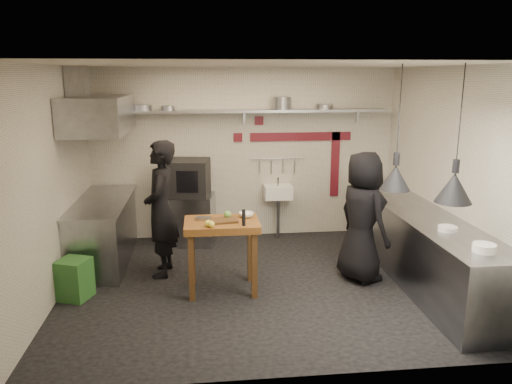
{
  "coord_description": "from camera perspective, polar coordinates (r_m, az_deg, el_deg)",
  "views": [
    {
      "loc": [
        -0.7,
        -6.07,
        2.68
      ],
      "look_at": [
        0.0,
        0.3,
        1.17
      ],
      "focal_mm": 35.0,
      "sensor_mm": 36.0,
      "label": 1
    }
  ],
  "objects": [
    {
      "name": "red_band_vert",
      "position": [
        8.59,
        9.02,
        3.15
      ],
      "size": [
        0.14,
        0.02,
        1.1
      ],
      "primitive_type": "cube",
      "color": "maroon",
      "rests_on": "wall_back"
    },
    {
      "name": "red_tile_a",
      "position": [
        8.24,
        0.36,
        8.15
      ],
      "size": [
        0.14,
        0.02,
        0.14
      ],
      "primitive_type": "cube",
      "color": "maroon",
      "rests_on": "wall_back"
    },
    {
      "name": "oven_door",
      "position": [
        7.74,
        -7.56,
        1.26
      ],
      "size": [
        0.47,
        0.1,
        0.46
      ],
      "primitive_type": "cube",
      "rotation": [
        0.0,
        0.0,
        -0.15
      ],
      "color": "maroon",
      "rests_on": "combi_oven"
    },
    {
      "name": "cutting_board",
      "position": [
        6.17,
        -3.87,
        -3.27
      ],
      "size": [
        0.4,
        0.31,
        0.02
      ],
      "primitive_type": "cube",
      "rotation": [
        0.0,
        0.0,
        0.17
      ],
      "color": "#4C3118",
      "rests_on": "prep_table"
    },
    {
      "name": "red_band_horiz",
      "position": [
        8.38,
        5.15,
        6.33
      ],
      "size": [
        1.7,
        0.02,
        0.14
      ],
      "primitive_type": "cube",
      "color": "maroon",
      "rests_on": "wall_back"
    },
    {
      "name": "pan_far_left",
      "position": [
        8.06,
        -12.93,
        9.38
      ],
      "size": [
        0.39,
        0.39,
        0.09
      ],
      "primitive_type": "cylinder",
      "rotation": [
        0.0,
        0.0,
        0.31
      ],
      "color": "gray",
      "rests_on": "back_shelf"
    },
    {
      "name": "lemon_a",
      "position": [
        5.97,
        -5.53,
        -3.59
      ],
      "size": [
        0.1,
        0.1,
        0.08
      ],
      "primitive_type": "sphere",
      "rotation": [
        0.0,
        0.0,
        0.35
      ],
      "color": "yellow",
      "rests_on": "prep_table"
    },
    {
      "name": "red_tile_b",
      "position": [
        8.24,
        -2.07,
        6.25
      ],
      "size": [
        0.14,
        0.02,
        0.14
      ],
      "primitive_type": "cube",
      "color": "maroon",
      "rests_on": "wall_back"
    },
    {
      "name": "wall_right",
      "position": [
        6.98,
        21.13,
        1.77
      ],
      "size": [
        0.04,
        4.2,
        2.8
      ],
      "primitive_type": "cube",
      "color": "beige",
      "rests_on": "floor"
    },
    {
      "name": "utensil_rail",
      "position": [
        8.34,
        2.42,
        3.84
      ],
      "size": [
        0.9,
        0.02,
        0.02
      ],
      "primitive_type": "cylinder",
      "rotation": [
        0.0,
        1.57,
        0.0
      ],
      "color": "gray",
      "rests_on": "wall_back"
    },
    {
      "name": "chef_left",
      "position": [
        6.81,
        -10.81,
        -1.94
      ],
      "size": [
        0.48,
        0.7,
        1.85
      ],
      "primitive_type": "imported",
      "rotation": [
        0.0,
        0.0,
        -1.63
      ],
      "color": "black",
      "rests_on": "floor"
    },
    {
      "name": "hand_sink",
      "position": [
        8.31,
        2.53,
        0.01
      ],
      "size": [
        0.46,
        0.34,
        0.22
      ],
      "primitive_type": "cube",
      "color": "white",
      "rests_on": "wall_back"
    },
    {
      "name": "steel_tray",
      "position": [
        6.26,
        -6.08,
        -3.04
      ],
      "size": [
        0.2,
        0.16,
        0.03
      ],
      "primitive_type": "cube",
      "rotation": [
        0.0,
        0.0,
        -0.23
      ],
      "color": "gray",
      "rests_on": "prep_table"
    },
    {
      "name": "combi_oven",
      "position": [
        7.98,
        -7.79,
        1.62
      ],
      "size": [
        0.73,
        0.7,
        0.58
      ],
      "primitive_type": "cube",
      "rotation": [
        0.0,
        0.0,
        -0.15
      ],
      "color": "black",
      "rests_on": "oven_stand"
    },
    {
      "name": "floor",
      "position": [
        6.68,
        0.28,
        -10.44
      ],
      "size": [
        5.0,
        5.0,
        0.0
      ],
      "primitive_type": "plane",
      "color": "black",
      "rests_on": "ground"
    },
    {
      "name": "prep_table",
      "position": [
        6.33,
        -3.89,
        -7.32
      ],
      "size": [
        0.92,
        0.64,
        0.92
      ],
      "primitive_type": null,
      "rotation": [
        0.0,
        0.0,
        0.0
      ],
      "color": "brown",
      "rests_on": "floor"
    },
    {
      "name": "hood_duct",
      "position": [
        7.31,
        -19.73,
        11.46
      ],
      "size": [
        0.28,
        0.28,
        0.5
      ],
      "primitive_type": "cube",
      "color": "gray",
      "rests_on": "ceiling"
    },
    {
      "name": "counter_left_top",
      "position": [
        7.48,
        -17.27,
        -1.03
      ],
      "size": [
        0.76,
        2.0,
        0.03
      ],
      "primitive_type": "cube",
      "color": "gray",
      "rests_on": "counter_left"
    },
    {
      "name": "small_bowl_right",
      "position": [
        6.17,
        21.06,
        -3.92
      ],
      "size": [
        0.28,
        0.28,
        0.05
      ],
      "primitive_type": "cylinder",
      "rotation": [
        0.0,
        0.0,
        0.35
      ],
      "color": "white",
      "rests_on": "counter_right_top"
    },
    {
      "name": "counter_right",
      "position": [
        7.07,
        17.96,
        -5.82
      ],
      "size": [
        0.7,
        3.8,
        0.9
      ],
      "primitive_type": "cube",
      "color": "gray",
      "rests_on": "floor"
    },
    {
      "name": "pan_mid_left",
      "position": [
        8.02,
        -10.0,
        9.43
      ],
      "size": [
        0.28,
        0.28,
        0.07
      ],
      "primitive_type": "cylinder",
      "rotation": [
        0.0,
        0.0,
        -0.33
      ],
      "color": "gray",
      "rests_on": "back_shelf"
    },
    {
      "name": "stock_pot",
      "position": [
        8.11,
        3.01,
        10.11
      ],
      "size": [
        0.34,
        0.34,
        0.2
      ],
      "primitive_type": "cylinder",
      "rotation": [
        0.0,
        0.0,
        -0.2
      ],
      "color": "gray",
      "rests_on": "back_shelf"
    },
    {
      "name": "ceiling",
      "position": [
        6.11,
        0.31,
        14.35
      ],
      "size": [
        5.0,
        5.0,
        0.0
      ],
      "primitive_type": "plane",
      "color": "beige",
      "rests_on": "floor"
    },
    {
      "name": "chef_right",
      "position": [
        6.69,
        12.07,
        -2.8
      ],
      "size": [
        0.82,
        0.99,
        1.73
      ],
      "primitive_type": "imported",
      "rotation": [
        0.0,
        0.0,
        1.94
      ],
      "color": "black",
      "rests_on": "floor"
    },
    {
      "name": "oven_stand",
      "position": [
        8.17,
        -7.29,
        -3.08
      ],
      "size": [
        0.76,
        0.71,
        0.8
      ],
      "primitive_type": "cube",
      "rotation": [
        0.0,
        0.0,
        -0.15
      ],
      "color": "gray",
      "rests_on": "floor"
    },
    {
      "name": "counter_right_top",
      "position": [
        6.94,
        18.23,
        -2.19
      ],
      "size": [
        0.76,
        3.9,
        0.03
      ],
      "primitive_type": "cube",
      "color": "gray",
      "rests_on": "counter_right"
    },
    {
      "name": "wall_back",
      "position": [
        8.3,
        -1.38,
        4.36
      ],
      "size": [
        5.0,
        0.04,
        2.8
      ],
      "primitive_type": "cube",
      "color": "beige",
      "rests_on": "floor"
    },
    {
      "name": "heat_lamp_far",
      "position": [
        5.5,
        22.17,
        6.07
      ],
      "size": [
        0.51,
        0.51,
        1.42
      ],
      "primitive_type": null,
      "rotation": [
        0.0,
        0.0,
        0.43
      ],
      "color": "black",
      "rests_on": "ceiling"
    },
    {
      "name": "pan_right",
      "position": [
        8.25,
        7.81,
        9.64
      ],
      "size": [
        0.37,
        0.37,
        0.08
      ],
      "primitive_type": "cylinder",
      "rotation": [
        0.0,
        0.0,
        0.44
      ],
      "color": "gray",
      "rests_on": "back_shelf"
    },
    {
      "name": "extractor_hood",
      "position": [
        7.28,
        -17.55,
        8.45
      ],
      "size": [
        0.78,
        1.6,
        0.5
      ],
      "primitive_type": "cube",
      "color": "gray",
      "rests_on": "ceiling"
    },
    {
      "name": "shelf_bracket_left",
      "position": [
        8.26,
        -14.78,
        8.22
      ],
      "size": [
        0.04,
        0.06,
        0.24
      ],
      "primitive_type": "cube",
      "color": "gray",
      "rests_on": "wall_back"
    },
    {
      "name": "back_shelf",
      "position": [
        8.04,
        -1.29,
        9.24
      ],
      "size": [
        4.6,
        0.34,
        0.04
      ],
      "primitive_type": "cube",
      "color": "gray",
      "rests_on": "wall_back"
    },
    {
      "name": "wall_front",
      "position": [
        4.23,
        3.57,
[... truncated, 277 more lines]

